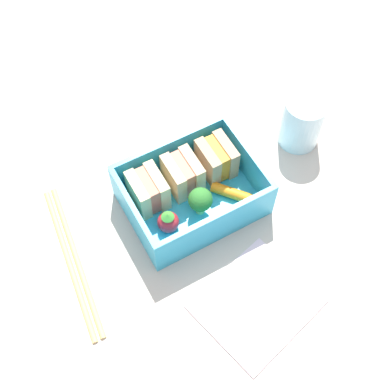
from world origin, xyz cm
name	(u,v)px	position (x,y,z in cm)	size (l,w,h in cm)	color
ground_plane	(192,207)	(0.00, 0.00, -1.00)	(120.00, 120.00, 2.00)	beige
bento_tray	(192,201)	(0.00, 0.00, 0.60)	(15.89, 12.03, 1.20)	#2EA7CE
bento_rim	(192,188)	(0.00, 0.00, 3.69)	(15.89, 12.03, 4.97)	#2EA7CE
sandwich_left	(148,190)	(-4.70, 2.30, 3.53)	(3.78, 4.61, 4.67)	beige
sandwich_center_left	(183,174)	(0.00, 2.30, 3.53)	(3.78, 4.61, 4.67)	#DDB485
sandwich_center	(216,158)	(4.70, 2.30, 3.53)	(3.78, 4.61, 4.67)	tan
strawberry_far_left	(168,222)	(-4.35, -2.09, 2.61)	(2.58, 2.58, 3.18)	red
broccoli_floret	(202,199)	(0.27, -2.01, 3.79)	(2.92, 2.92, 4.19)	#8BBF6E
carrot_stick_far_left	(232,193)	(4.39, -2.02, 1.86)	(1.32, 1.32, 5.12)	orange
chopstick_pair	(73,261)	(-15.96, -0.26, 0.35)	(3.86, 20.36, 0.70)	tan
drinking_glass	(302,122)	(17.10, 1.78, 3.64)	(5.34, 5.34, 7.28)	silver
folded_napkin	(259,302)	(0.37, -14.86, 0.20)	(12.27, 10.67, 0.40)	silver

